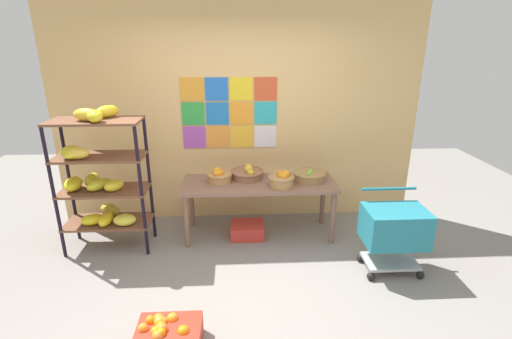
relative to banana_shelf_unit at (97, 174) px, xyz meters
name	(u,v)px	position (x,y,z in m)	size (l,w,h in m)	color
ground	(241,300)	(1.50, -1.01, -0.88)	(9.49, 9.49, 0.00)	gray
back_wall_with_art	(237,106)	(1.50, 0.76, 0.59)	(4.50, 0.07, 2.93)	#E4B470
banana_shelf_unit	(97,174)	(0.00, 0.00, 0.00)	(0.92, 0.53, 1.59)	black
display_table	(259,188)	(1.74, 0.21, -0.28)	(1.77, 0.63, 0.67)	#845C4C
fruit_basket_back_right	(282,179)	(1.98, 0.07, -0.12)	(0.30, 0.30, 0.18)	#AA7E4B
fruit_basket_left	(219,176)	(1.28, 0.25, -0.13)	(0.29, 0.29, 0.16)	#B7844D
fruit_basket_back_left	(248,173)	(1.61, 0.35, -0.14)	(0.40, 0.40, 0.17)	#8D6343
fruit_basket_right	(309,175)	(2.33, 0.25, -0.15)	(0.39, 0.39, 0.13)	#9E7849
produce_crate_under_table	(247,230)	(1.59, 0.16, -0.80)	(0.39, 0.33, 0.16)	red
orange_crate_foreground	(168,334)	(0.94, -1.52, -0.76)	(0.48, 0.33, 0.24)	red
shopping_cart	(394,229)	(3.03, -0.61, -0.41)	(0.60, 0.47, 0.81)	black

